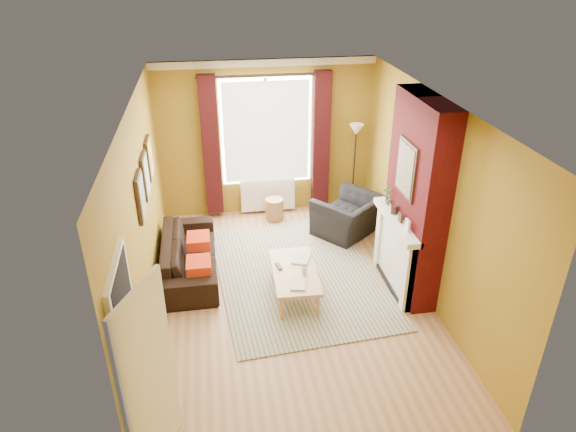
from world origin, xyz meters
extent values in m
plane|color=#926642|center=(0.00, 0.00, 0.00)|extent=(5.50, 5.50, 0.00)
cube|color=olive|center=(0.00, 2.75, 1.40)|extent=(3.80, 0.02, 2.80)
cube|color=olive|center=(0.00, -2.75, 1.40)|extent=(3.80, 0.02, 2.80)
cube|color=olive|center=(1.90, 0.00, 1.40)|extent=(0.02, 5.50, 2.80)
cube|color=olive|center=(-1.90, 0.00, 1.40)|extent=(0.02, 5.50, 2.80)
cube|color=silver|center=(0.00, 0.00, 2.80)|extent=(3.80, 5.50, 0.01)
cube|color=#44090C|center=(1.72, 0.00, 1.40)|extent=(0.35, 1.40, 2.80)
cube|color=white|center=(1.53, 0.00, 0.55)|extent=(0.12, 1.30, 1.10)
cube|color=white|center=(1.48, 0.00, 1.08)|extent=(0.22, 1.40, 0.08)
cube|color=white|center=(1.51, -0.58, 0.52)|extent=(0.16, 0.14, 1.04)
cube|color=white|center=(1.51, 0.58, 0.52)|extent=(0.16, 0.14, 1.04)
cube|color=black|center=(1.56, 0.00, 0.45)|extent=(0.06, 0.80, 0.90)
cube|color=black|center=(1.54, 0.00, 0.03)|extent=(0.20, 1.00, 0.06)
cube|color=white|center=(1.49, -0.35, 1.20)|extent=(0.03, 0.12, 0.16)
cube|color=black|center=(1.49, -0.10, 1.19)|extent=(0.03, 0.10, 0.14)
cylinder|color=black|center=(1.49, 0.15, 1.18)|extent=(0.10, 0.10, 0.12)
cube|color=black|center=(1.53, 0.00, 1.85)|extent=(0.03, 0.60, 0.75)
cube|color=#AB693A|center=(1.51, 0.00, 1.85)|extent=(0.01, 0.52, 0.66)
cube|color=white|center=(0.00, 2.71, 2.74)|extent=(3.80, 0.08, 0.12)
cube|color=white|center=(0.00, 2.72, 1.55)|extent=(1.60, 0.04, 1.90)
cube|color=white|center=(0.00, 2.68, 1.55)|extent=(1.50, 0.02, 1.80)
cube|color=white|center=(0.00, 2.70, 1.55)|extent=(0.06, 0.04, 1.90)
cube|color=#370C0F|center=(-0.98, 2.63, 1.35)|extent=(0.30, 0.16, 2.50)
cube|color=#370C0F|center=(0.98, 2.63, 1.35)|extent=(0.30, 0.16, 2.50)
cylinder|color=black|center=(0.00, 2.63, 2.55)|extent=(2.30, 0.05, 0.05)
cube|color=white|center=(0.00, 2.65, 0.35)|extent=(1.00, 0.10, 0.60)
cube|color=white|center=(-0.45, 2.59, 0.35)|extent=(0.04, 0.03, 0.56)
cube|color=white|center=(-0.34, 2.59, 0.35)|extent=(0.04, 0.03, 0.56)
cube|color=white|center=(-0.23, 2.59, 0.35)|extent=(0.04, 0.03, 0.56)
cube|color=white|center=(-0.12, 2.59, 0.35)|extent=(0.04, 0.03, 0.56)
cube|color=white|center=(-0.01, 2.59, 0.35)|extent=(0.04, 0.03, 0.56)
cube|color=white|center=(0.10, 2.59, 0.35)|extent=(0.04, 0.03, 0.56)
cube|color=white|center=(0.21, 2.59, 0.35)|extent=(0.04, 0.03, 0.56)
cube|color=white|center=(0.32, 2.59, 0.35)|extent=(0.04, 0.03, 0.56)
cube|color=white|center=(0.43, 2.59, 0.35)|extent=(0.04, 0.03, 0.56)
cube|color=black|center=(-1.87, -0.10, 1.75)|extent=(0.04, 0.44, 0.58)
cube|color=orange|center=(-1.84, -0.10, 1.75)|extent=(0.01, 0.38, 0.52)
cube|color=black|center=(-1.87, 0.55, 1.75)|extent=(0.04, 0.44, 0.58)
cube|color=#37A76A|center=(-1.84, 0.55, 1.75)|extent=(0.01, 0.38, 0.52)
cube|color=black|center=(-1.87, 1.20, 1.75)|extent=(0.04, 0.44, 0.58)
cube|color=orange|center=(-1.84, 1.20, 1.75)|extent=(0.01, 0.38, 0.52)
cube|color=white|center=(-1.88, -2.05, 1.00)|extent=(0.05, 0.94, 2.06)
cube|color=black|center=(-1.85, -2.05, 1.00)|extent=(0.02, 0.80, 1.98)
cube|color=white|center=(-1.68, -2.41, 1.00)|extent=(0.37, 0.74, 1.98)
imported|color=#417534|center=(1.49, 0.45, 1.26)|extent=(0.14, 0.10, 0.27)
cube|color=#B82B0F|center=(-1.27, 0.25, 0.47)|extent=(0.34, 0.40, 0.16)
cube|color=#B82B0F|center=(-1.27, 0.95, 0.47)|extent=(0.34, 0.40, 0.16)
cube|color=#2F6383|center=(0.19, 0.48, 0.01)|extent=(2.60, 3.44, 0.02)
imported|color=black|center=(-1.42, 0.85, 0.29)|extent=(0.81, 2.03, 0.59)
imported|color=black|center=(1.26, 1.63, 0.34)|extent=(1.39, 1.38, 0.68)
cube|color=tan|center=(0.05, 0.01, 0.38)|extent=(0.65, 1.24, 0.05)
cylinder|color=tan|center=(-0.21, -0.53, 0.18)|extent=(0.05, 0.05, 0.36)
cylinder|color=tan|center=(0.28, -0.54, 0.18)|extent=(0.05, 0.05, 0.36)
cylinder|color=tan|center=(-0.17, 0.57, 0.18)|extent=(0.05, 0.05, 0.36)
cylinder|color=tan|center=(0.32, 0.55, 0.18)|extent=(0.05, 0.05, 0.36)
cylinder|color=olive|center=(0.08, 2.33, 0.20)|extent=(0.34, 0.34, 0.41)
cylinder|color=black|center=(1.55, 2.40, 0.02)|extent=(0.25, 0.25, 0.03)
cylinder|color=black|center=(1.55, 2.40, 0.82)|extent=(0.03, 0.03, 1.57)
cone|color=#F6EAC9|center=(1.55, 2.40, 1.61)|extent=(0.25, 0.25, 0.19)
imported|color=#999999|center=(-0.06, -0.33, 0.42)|extent=(0.26, 0.31, 0.03)
imported|color=#999999|center=(0.09, 0.33, 0.42)|extent=(0.34, 0.39, 0.02)
imported|color=#999999|center=(0.18, -0.08, 0.45)|extent=(0.11, 0.11, 0.08)
cube|color=#252528|center=(-0.15, 0.13, 0.42)|extent=(0.09, 0.18, 0.02)
camera|label=1|loc=(-0.98, -5.92, 4.42)|focal=32.00mm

